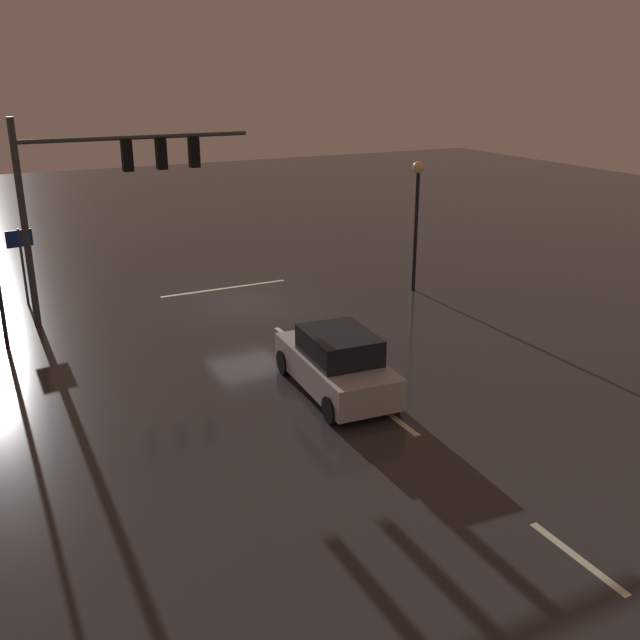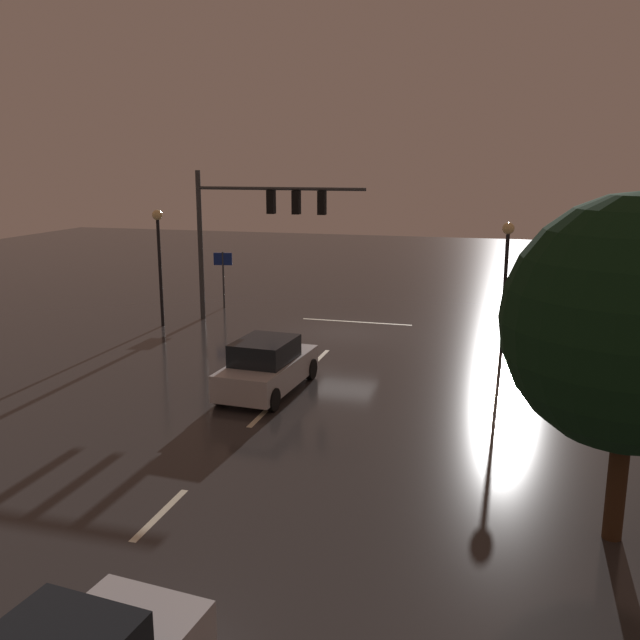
% 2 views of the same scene
% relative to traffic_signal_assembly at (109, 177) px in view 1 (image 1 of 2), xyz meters
% --- Properties ---
extents(ground_plane, '(80.00, 80.00, 0.00)m').
position_rel_traffic_signal_assembly_xyz_m(ground_plane, '(-4.17, 0.91, -4.69)').
color(ground_plane, '#2D2B2B').
extents(traffic_signal_assembly, '(7.64, 0.47, 6.65)m').
position_rel_traffic_signal_assembly_xyz_m(traffic_signal_assembly, '(0.00, 0.00, 0.00)').
color(traffic_signal_assembly, '#383A3D').
rests_on(traffic_signal_assembly, ground_plane).
extents(lane_dash_far, '(0.16, 2.20, 0.01)m').
position_rel_traffic_signal_assembly_xyz_m(lane_dash_far, '(-4.17, 4.91, -4.69)').
color(lane_dash_far, beige).
rests_on(lane_dash_far, ground_plane).
extents(lane_dash_mid, '(0.16, 2.20, 0.01)m').
position_rel_traffic_signal_assembly_xyz_m(lane_dash_mid, '(-4.17, 10.91, -4.69)').
color(lane_dash_mid, beige).
rests_on(lane_dash_mid, ground_plane).
extents(lane_dash_near, '(0.16, 2.20, 0.01)m').
position_rel_traffic_signal_assembly_xyz_m(lane_dash_near, '(-4.17, 16.91, -4.69)').
color(lane_dash_near, beige).
rests_on(lane_dash_near, ground_plane).
extents(stop_bar, '(5.00, 0.16, 0.01)m').
position_rel_traffic_signal_assembly_xyz_m(stop_bar, '(-4.17, -1.18, -4.69)').
color(stop_bar, beige).
rests_on(stop_bar, ground_plane).
extents(car_approaching, '(2.14, 4.46, 1.70)m').
position_rel_traffic_signal_assembly_xyz_m(car_approaching, '(-3.63, 9.02, -3.90)').
color(car_approaching, '#B7B7BC').
rests_on(car_approaching, ground_plane).
extents(street_lamp_left_kerb, '(0.44, 0.44, 4.86)m').
position_rel_traffic_signal_assembly_xyz_m(street_lamp_left_kerb, '(-10.54, 2.29, -1.27)').
color(street_lamp_left_kerb, black).
rests_on(street_lamp_left_kerb, ground_plane).
extents(route_sign, '(0.90, 0.22, 2.76)m').
position_rel_traffic_signal_assembly_xyz_m(route_sign, '(2.80, -2.53, -2.70)').
color(route_sign, '#383A3D').
rests_on(route_sign, ground_plane).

